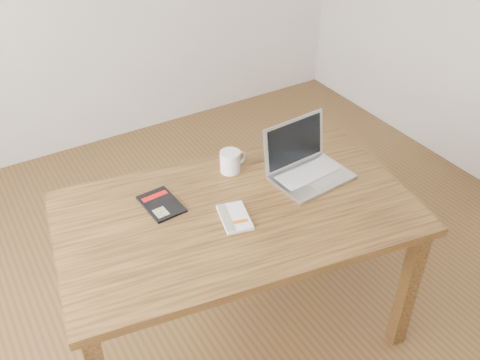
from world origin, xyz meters
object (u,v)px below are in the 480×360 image
laptop (306,165)px  coffee_mug (231,161)px  desk (237,226)px  black_guidebook (161,204)px  white_guidebook (235,217)px

laptop → coffee_mug: laptop is taller
desk → black_guidebook: size_ratio=7.44×
white_guidebook → laptop: 0.46m
coffee_mug → laptop: bearing=-40.6°
white_guidebook → black_guidebook: white_guidebook is taller
white_guidebook → laptop: laptop is taller
white_guidebook → coffee_mug: coffee_mug is taller
laptop → coffee_mug: 0.34m
desk → black_guidebook: black_guidebook is taller
black_guidebook → desk: bearing=-40.9°
black_guidebook → coffee_mug: (0.39, 0.07, 0.05)m
desk → coffee_mug: (0.12, 0.26, 0.14)m
black_guidebook → laptop: bearing=-15.2°
white_guidebook → black_guidebook: 0.33m
laptop → white_guidebook: bearing=-170.5°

